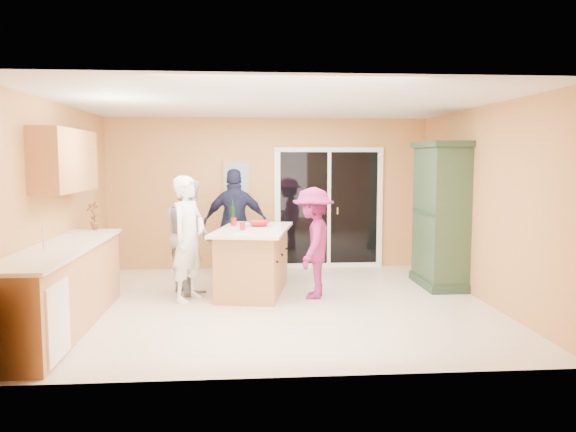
{
  "coord_description": "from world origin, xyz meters",
  "views": [
    {
      "loc": [
        -0.42,
        -7.2,
        1.88
      ],
      "look_at": [
        0.15,
        0.1,
        1.15
      ],
      "focal_mm": 35.0,
      "sensor_mm": 36.0,
      "label": 1
    }
  ],
  "objects": [
    {
      "name": "woman_magenta",
      "position": [
        0.51,
        0.33,
        0.76
      ],
      "size": [
        0.8,
        1.09,
        1.51
      ],
      "primitive_type": "imported",
      "rotation": [
        0.0,
        0.0,
        -1.83
      ],
      "color": "#851D66",
      "rests_on": "floor"
    },
    {
      "name": "upper_cabinets",
      "position": [
        -2.58,
        -0.2,
        1.88
      ],
      "size": [
        0.35,
        1.6,
        0.75
      ],
      "primitive_type": "cube",
      "color": "#C07E4A",
      "rests_on": "wall_left"
    },
    {
      "name": "wall_front",
      "position": [
        0.0,
        -2.5,
        1.3
      ],
      "size": [
        5.5,
        0.1,
        2.6
      ],
      "primitive_type": "cube",
      "color": "#E1905D",
      "rests_on": "ground"
    },
    {
      "name": "tumbler_far",
      "position": [
        -0.58,
        1.0,
        0.98
      ],
      "size": [
        0.09,
        0.09,
        0.12
      ],
      "primitive_type": "cylinder",
      "rotation": [
        0.0,
        0.0,
        -0.13
      ],
      "color": "#A51217",
      "rests_on": "kitchen_island"
    },
    {
      "name": "ceiling",
      "position": [
        0.0,
        0.0,
        2.6
      ],
      "size": [
        5.5,
        5.0,
        0.1
      ],
      "primitive_type": "cube",
      "color": "silver",
      "rests_on": "wall_back"
    },
    {
      "name": "wall_right",
      "position": [
        2.75,
        0.0,
        1.3
      ],
      "size": [
        0.1,
        5.0,
        2.6
      ],
      "primitive_type": "cube",
      "color": "#E1905D",
      "rests_on": "ground"
    },
    {
      "name": "sliding_door",
      "position": [
        1.05,
        2.46,
        1.05
      ],
      "size": [
        1.9,
        0.07,
        2.1
      ],
      "color": "white",
      "rests_on": "floor"
    },
    {
      "name": "wine_bottle",
      "position": [
        -0.6,
        1.31,
        1.06
      ],
      "size": [
        0.08,
        0.08,
        0.36
      ],
      "rotation": [
        0.0,
        0.0,
        0.37
      ],
      "color": "black",
      "rests_on": "kitchen_island"
    },
    {
      "name": "serving_bowl",
      "position": [
        -0.21,
        0.93,
        0.96
      ],
      "size": [
        0.34,
        0.34,
        0.08
      ],
      "primitive_type": "imported",
      "rotation": [
        0.0,
        0.0,
        0.06
      ],
      "color": "#A51217",
      "rests_on": "kitchen_island"
    },
    {
      "name": "tumbler_near",
      "position": [
        -0.45,
        0.49,
        0.97
      ],
      "size": [
        0.09,
        0.09,
        0.1
      ],
      "primitive_type": "cylinder",
      "rotation": [
        0.0,
        0.0,
        -0.34
      ],
      "color": "#A51217",
      "rests_on": "kitchen_island"
    },
    {
      "name": "woman_white",
      "position": [
        -1.17,
        0.28,
        0.84
      ],
      "size": [
        0.64,
        0.73,
        1.68
      ],
      "primitive_type": "imported",
      "rotation": [
        0.0,
        0.0,
        1.08
      ],
      "color": "white",
      "rests_on": "floor"
    },
    {
      "name": "green_hutch",
      "position": [
        2.49,
        0.88,
        1.05
      ],
      "size": [
        0.62,
        1.17,
        2.15
      ],
      "color": "#203424",
      "rests_on": "floor"
    },
    {
      "name": "left_cabinet_run",
      "position": [
        -2.45,
        -1.05,
        0.46
      ],
      "size": [
        0.65,
        3.05,
        1.24
      ],
      "color": "#C07E4A",
      "rests_on": "floor"
    },
    {
      "name": "white_plate",
      "position": [
        -0.46,
        0.18,
        0.93
      ],
      "size": [
        0.26,
        0.26,
        0.02
      ],
      "primitive_type": "cylinder",
      "rotation": [
        0.0,
        0.0,
        0.09
      ],
      "color": "silver",
      "rests_on": "kitchen_island"
    },
    {
      "name": "framed_picture",
      "position": [
        -0.55,
        2.48,
        1.6
      ],
      "size": [
        0.46,
        0.04,
        0.56
      ],
      "color": "tan",
      "rests_on": "wall_back"
    },
    {
      "name": "wall_back",
      "position": [
        0.0,
        2.5,
        1.3
      ],
      "size": [
        5.5,
        0.1,
        2.6
      ],
      "primitive_type": "cube",
      "color": "#E1905D",
      "rests_on": "ground"
    },
    {
      "name": "kitchen_island",
      "position": [
        -0.3,
        0.67,
        0.43
      ],
      "size": [
        1.26,
        1.9,
        0.92
      ],
      "rotation": [
        0.0,
        0.0,
        -0.19
      ],
      "color": "#C07E4A",
      "rests_on": "floor"
    },
    {
      "name": "wall_left",
      "position": [
        -2.75,
        0.0,
        1.3
      ],
      "size": [
        0.1,
        5.0,
        2.6
      ],
      "primitive_type": "cube",
      "color": "#E1905D",
      "rests_on": "ground"
    },
    {
      "name": "woman_grey",
      "position": [
        -1.21,
        0.8,
        0.82
      ],
      "size": [
        0.92,
        1.0,
        1.64
      ],
      "primitive_type": "imported",
      "rotation": [
        0.0,
        0.0,
        2.06
      ],
      "color": "#9FA0A2",
      "rests_on": "floor"
    },
    {
      "name": "woman_navy",
      "position": [
        -0.57,
        1.81,
        0.87
      ],
      "size": [
        1.03,
        0.44,
        1.75
      ],
      "primitive_type": "imported",
      "rotation": [
        0.0,
        0.0,
        3.13
      ],
      "color": "#171A33",
      "rests_on": "floor"
    },
    {
      "name": "floor",
      "position": [
        0.0,
        0.0,
        0.0
      ],
      "size": [
        5.5,
        5.5,
        0.0
      ],
      "primitive_type": "plane",
      "color": "beige",
      "rests_on": "ground"
    },
    {
      "name": "tulip_vase",
      "position": [
        -2.45,
        0.52,
        1.14
      ],
      "size": [
        0.25,
        0.21,
        0.39
      ],
      "primitive_type": "imported",
      "rotation": [
        0.0,
        0.0,
        -0.43
      ],
      "color": "maroon",
      "rests_on": "left_cabinet_run"
    }
  ]
}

